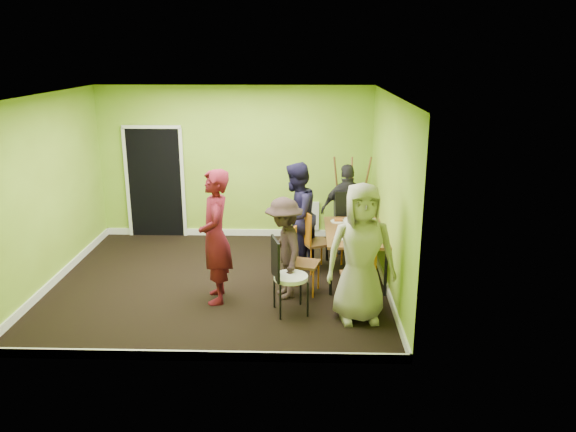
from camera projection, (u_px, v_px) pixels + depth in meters
The scene contains 28 objects.
ground at pixel (220, 282), 8.54m from camera, with size 5.00×5.00×0.00m, color black.
room_walls at pixel (217, 219), 8.30m from camera, with size 5.04×4.54×2.82m.
dining_table at pixel (355, 234), 8.56m from camera, with size 0.90×1.50×0.75m.
chair_left_far at pixel (312, 238), 8.85m from camera, with size 0.54×0.54×0.98m.
chair_left_near at pixel (300, 257), 8.08m from camera, with size 0.48×0.47×0.95m.
chair_back_end at pixel (349, 212), 9.39m from camera, with size 0.54×0.61×1.13m.
chair_front_end at pixel (359, 272), 7.44m from camera, with size 0.46×0.47×1.01m.
chair_bentwood at pixel (285, 272), 7.40m from camera, with size 0.51×0.50×1.06m.
easel at pixel (351, 202), 9.86m from camera, with size 0.66×0.62×1.66m.
plate_near_left at pixel (338, 221), 8.99m from camera, with size 0.25×0.25×0.01m, color white.
plate_near_right at pixel (343, 237), 8.23m from camera, with size 0.24×0.24×0.01m, color white.
plate_far_back at pixel (351, 219), 9.11m from camera, with size 0.24×0.24×0.01m, color white.
plate_far_front at pixel (357, 243), 7.98m from camera, with size 0.24×0.24×0.01m, color white.
plate_wall_back at pixel (366, 226), 8.75m from camera, with size 0.25×0.25×0.01m, color white.
plate_wall_front at pixel (375, 235), 8.32m from camera, with size 0.26×0.26×0.01m, color white.
thermos at pixel (354, 225), 8.49m from camera, with size 0.07×0.07×0.20m, color white.
blue_bottle at pixel (370, 230), 8.24m from camera, with size 0.07×0.07×0.20m, color #193CC1.
orange_bottle at pixel (345, 225), 8.68m from camera, with size 0.03×0.03×0.07m, color orange.
glass_mid at pixel (348, 222), 8.80m from camera, with size 0.06×0.06×0.09m, color black.
glass_back at pixel (360, 219), 8.94m from camera, with size 0.06×0.06×0.10m, color black.
glass_front at pixel (366, 238), 8.05m from camera, with size 0.06×0.06×0.10m, color black.
cup_a at pixel (346, 232), 8.33m from camera, with size 0.12×0.12×0.09m, color white.
cup_b at pixel (363, 226), 8.61m from camera, with size 0.10×0.10×0.09m, color white.
person_standing at pixel (215, 237), 7.69m from camera, with size 0.69×0.45×1.88m, color #570E1B.
person_left_far at pixel (296, 216), 8.89m from camera, with size 0.84×0.65×1.72m, color #181433.
person_left_near at pixel (284, 248), 7.86m from camera, with size 0.94×0.54×1.46m, color #2E201F.
person_back_end at pixel (347, 209), 9.57m from camera, with size 0.92×0.38×1.56m, color black.
person_front_end at pixel (361, 253), 7.13m from camera, with size 0.90×0.58×1.83m, color #9C9688.
Camera 1 is at (1.26, -7.86, 3.41)m, focal length 35.00 mm.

